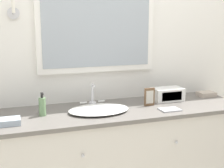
{
  "coord_description": "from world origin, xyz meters",
  "views": [
    {
      "loc": [
        -0.79,
        -1.87,
        1.54
      ],
      "look_at": [
        -0.05,
        0.33,
        1.06
      ],
      "focal_mm": 50.0,
      "sensor_mm": 36.0,
      "label": 1
    }
  ],
  "objects_px": {
    "soap_bottle": "(42,106)",
    "appliance_box": "(168,94)",
    "picture_frame": "(149,97)",
    "sink_basin": "(99,109)"
  },
  "relations": [
    {
      "from": "sink_basin",
      "to": "picture_frame",
      "type": "height_order",
      "value": "sink_basin"
    },
    {
      "from": "appliance_box",
      "to": "picture_frame",
      "type": "height_order",
      "value": "picture_frame"
    },
    {
      "from": "soap_bottle",
      "to": "appliance_box",
      "type": "height_order",
      "value": "soap_bottle"
    },
    {
      "from": "sink_basin",
      "to": "appliance_box",
      "type": "bearing_deg",
      "value": 10.32
    },
    {
      "from": "picture_frame",
      "to": "soap_bottle",
      "type": "bearing_deg",
      "value": 179.39
    },
    {
      "from": "appliance_box",
      "to": "picture_frame",
      "type": "bearing_deg",
      "value": -156.52
    },
    {
      "from": "soap_bottle",
      "to": "appliance_box",
      "type": "bearing_deg",
      "value": 4.6
    },
    {
      "from": "sink_basin",
      "to": "appliance_box",
      "type": "relative_size",
      "value": 1.8
    },
    {
      "from": "sink_basin",
      "to": "soap_bottle",
      "type": "height_order",
      "value": "sink_basin"
    },
    {
      "from": "soap_bottle",
      "to": "appliance_box",
      "type": "relative_size",
      "value": 0.67
    }
  ]
}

